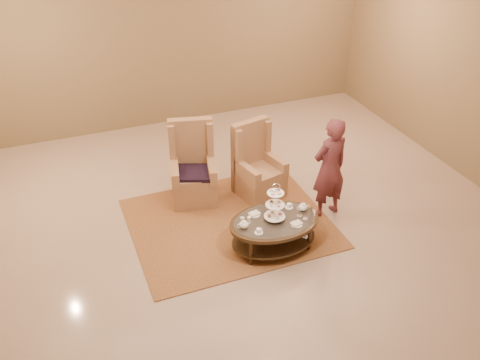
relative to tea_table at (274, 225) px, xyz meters
name	(u,v)px	position (x,y,z in m)	size (l,w,h in m)	color
ground	(246,235)	(-0.26, 0.38, -0.38)	(8.00, 8.00, 0.00)	tan
ceiling	(246,235)	(-0.26, 0.38, -0.38)	(8.00, 8.00, 0.02)	white
wall_back	(165,35)	(-0.26, 4.38, 1.37)	(8.00, 0.04, 3.50)	olive
rug	(229,223)	(-0.37, 0.73, -0.37)	(2.81, 2.34, 0.01)	#A06E38
tea_table	(274,225)	(0.00, 0.00, 0.00)	(1.24, 0.86, 1.04)	black
armchair_left	(193,173)	(-0.64, 1.61, 0.04)	(0.81, 0.83, 1.25)	#A7764E
armchair_right	(256,170)	(0.32, 1.37, 0.02)	(0.77, 0.79, 1.18)	#A7764E
person	(330,168)	(1.06, 0.45, 0.40)	(0.61, 0.45, 1.56)	#5C272C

